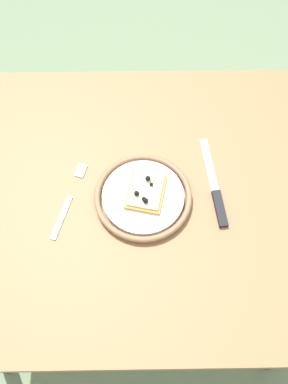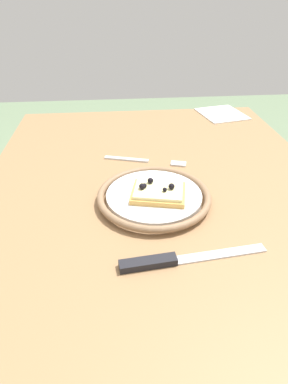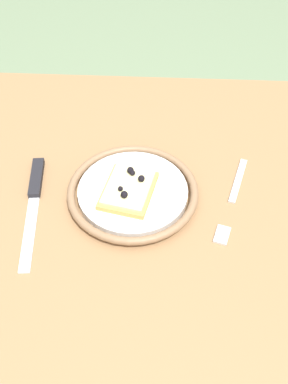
# 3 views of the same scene
# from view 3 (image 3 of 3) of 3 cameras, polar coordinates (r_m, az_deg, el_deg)

# --- Properties ---
(ground_plane) EXTENTS (6.00, 6.00, 0.00)m
(ground_plane) POSITION_cam_3_polar(r_m,az_deg,el_deg) (1.40, 0.22, -20.91)
(ground_plane) COLOR slate
(dining_table) EXTENTS (1.04, 0.76, 0.71)m
(dining_table) POSITION_cam_3_polar(r_m,az_deg,el_deg) (0.85, 0.34, -5.31)
(dining_table) COLOR #936D47
(dining_table) RESTS_ON ground_plane
(plate) EXTENTS (0.23, 0.23, 0.02)m
(plate) POSITION_cam_3_polar(r_m,az_deg,el_deg) (0.79, -1.40, 0.00)
(plate) COLOR white
(plate) RESTS_ON dining_table
(pizza_slice_near) EXTENTS (0.10, 0.12, 0.03)m
(pizza_slice_near) POSITION_cam_3_polar(r_m,az_deg,el_deg) (0.77, -1.95, 0.35)
(pizza_slice_near) COLOR gold
(pizza_slice_near) RESTS_ON plate
(knife) EXTENTS (0.04, 0.24, 0.01)m
(knife) POSITION_cam_3_polar(r_m,az_deg,el_deg) (0.82, -13.44, 0.02)
(knife) COLOR silver
(knife) RESTS_ON dining_table
(fork) EXTENTS (0.07, 0.20, 0.00)m
(fork) POSITION_cam_3_polar(r_m,az_deg,el_deg) (0.80, 10.94, -0.93)
(fork) COLOR silver
(fork) RESTS_ON dining_table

